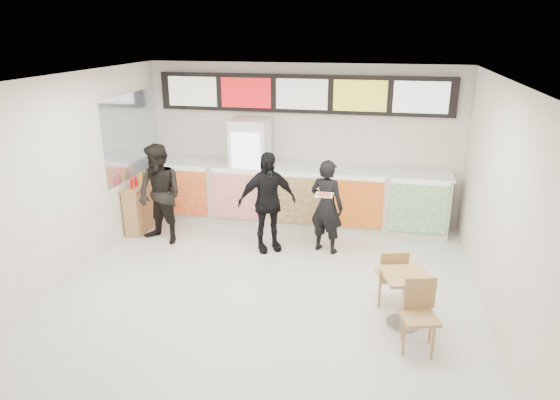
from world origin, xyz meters
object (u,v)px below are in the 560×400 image
(customer_main, at_px, (327,207))
(condiment_ledge, at_px, (140,207))
(customer_left, at_px, (160,195))
(drinks_fridge, at_px, (251,171))
(customer_mid, at_px, (267,202))
(service_counter, at_px, (298,196))
(cafe_table, at_px, (405,290))

(customer_main, height_order, condiment_ledge, customer_main)
(customer_left, relative_size, condiment_ledge, 1.66)
(drinks_fridge, relative_size, customer_mid, 1.17)
(customer_mid, bearing_deg, customer_main, -22.66)
(drinks_fridge, bearing_deg, customer_main, -35.59)
(service_counter, height_order, cafe_table, service_counter)
(service_counter, bearing_deg, condiment_ledge, -161.86)
(customer_left, height_order, customer_mid, customer_left)
(drinks_fridge, bearing_deg, customer_left, -133.31)
(customer_left, bearing_deg, service_counter, 50.45)
(service_counter, xyz_separation_m, customer_mid, (-0.31, -1.27, 0.28))
(customer_main, xyz_separation_m, customer_mid, (-0.98, -0.14, 0.06))
(service_counter, bearing_deg, cafe_table, -58.91)
(drinks_fridge, relative_size, condiment_ledge, 1.89)
(customer_main, xyz_separation_m, cafe_table, (1.24, -2.03, -0.31))
(customer_main, bearing_deg, customer_left, 23.69)
(service_counter, bearing_deg, drinks_fridge, 179.01)
(service_counter, relative_size, customer_main, 3.48)
(service_counter, bearing_deg, customer_mid, -103.88)
(service_counter, distance_m, customer_main, 1.34)
(service_counter, height_order, customer_main, customer_main)
(drinks_fridge, bearing_deg, service_counter, -0.99)
(cafe_table, xyz_separation_m, condiment_ledge, (-4.73, 2.24, -0.04))
(customer_left, xyz_separation_m, cafe_table, (4.10, -1.84, -0.38))
(condiment_ledge, bearing_deg, service_counter, 18.14)
(service_counter, height_order, customer_left, customer_left)
(customer_left, bearing_deg, cafe_table, -4.73)
(customer_left, relative_size, customer_mid, 1.03)
(customer_main, height_order, cafe_table, customer_main)
(customer_main, distance_m, condiment_ledge, 3.51)
(condiment_ledge, bearing_deg, customer_mid, -7.86)
(customer_main, relative_size, cafe_table, 1.07)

